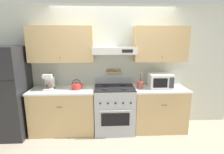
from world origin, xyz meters
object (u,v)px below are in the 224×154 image
(microwave, at_px, (160,81))
(utensil_crock, at_px, (140,84))
(refrigerator, at_px, (5,92))
(coffee_maker, at_px, (49,81))
(stove_range, at_px, (114,109))
(tea_kettle, at_px, (77,86))

(microwave, height_order, utensil_crock, utensil_crock)
(microwave, relative_size, utensil_crock, 1.52)
(refrigerator, height_order, coffee_maker, refrigerator)
(stove_range, bearing_deg, tea_kettle, 178.76)
(tea_kettle, relative_size, coffee_maker, 0.78)
(tea_kettle, relative_size, utensil_crock, 0.80)
(refrigerator, relative_size, coffee_maker, 5.55)
(stove_range, relative_size, tea_kettle, 4.32)
(stove_range, relative_size, coffee_maker, 3.36)
(stove_range, height_order, microwave, microwave)
(coffee_maker, bearing_deg, stove_range, -2.18)
(stove_range, xyz_separation_m, microwave, (0.93, 0.03, 0.57))
(refrigerator, xyz_separation_m, microwave, (3.03, 0.09, 0.17))
(coffee_maker, xyz_separation_m, microwave, (2.22, -0.01, -0.02))
(stove_range, xyz_separation_m, coffee_maker, (-1.28, 0.05, 0.58))
(coffee_maker, distance_m, microwave, 2.22)
(refrigerator, height_order, tea_kettle, refrigerator)
(microwave, bearing_deg, coffee_maker, 179.62)
(tea_kettle, height_order, microwave, microwave)
(coffee_maker, relative_size, utensil_crock, 1.03)
(stove_range, bearing_deg, utensil_crock, 1.81)
(tea_kettle, xyz_separation_m, coffee_maker, (-0.54, 0.03, 0.09))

